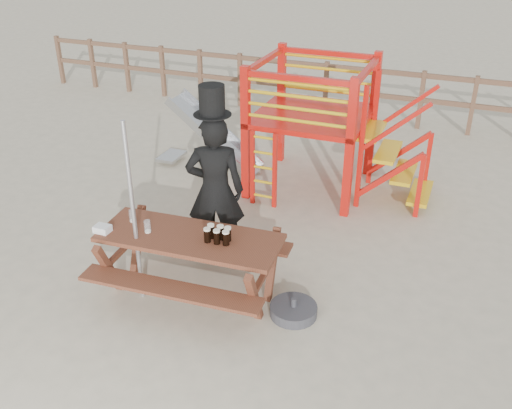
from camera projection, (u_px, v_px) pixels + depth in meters
name	position (u px, v px, depth m)	size (l,w,h in m)	color
ground	(201.00, 308.00, 6.61)	(60.00, 60.00, 0.00)	beige
back_fence	(349.00, 86.00, 12.00)	(15.09, 0.09, 1.20)	brown
playground_fort	(307.00, 123.00, 9.00)	(4.71, 1.84, 2.10)	red
picnic_table	(191.00, 258.00, 6.61)	(2.18, 1.58, 0.81)	brown
man_with_hat	(215.00, 187.00, 7.05)	(0.84, 0.69, 2.34)	black
metal_pole	(134.00, 215.00, 6.30)	(0.05, 0.05, 2.21)	#B2B2B7
parasol_base	(293.00, 310.00, 6.47)	(0.54, 0.54, 0.23)	#37373C
paper_bag	(102.00, 229.00, 6.53)	(0.18, 0.14, 0.08)	white
stout_pints	(218.00, 234.00, 6.33)	(0.30, 0.19, 0.17)	black
empty_glasses	(140.00, 222.00, 6.62)	(0.37, 0.23, 0.15)	silver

